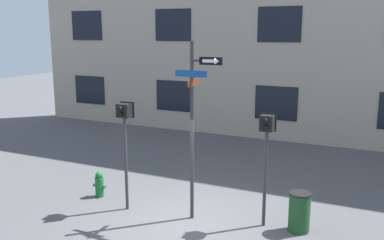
# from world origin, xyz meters

# --- Properties ---
(ground_plane) EXTENTS (60.00, 60.00, 0.00)m
(ground_plane) POSITION_xyz_m (0.00, 0.00, 0.00)
(ground_plane) COLOR #515154
(street_sign_pole) EXTENTS (1.16, 0.70, 4.32)m
(street_sign_pole) POSITION_xyz_m (0.12, 0.22, 2.50)
(street_sign_pole) COLOR #2D2D33
(street_sign_pole) RESTS_ON ground_plane
(pedestrian_signal_left) EXTENTS (0.40, 0.40, 2.81)m
(pedestrian_signal_left) POSITION_xyz_m (-1.70, 0.00, 2.19)
(pedestrian_signal_left) COLOR #2D2D33
(pedestrian_signal_left) RESTS_ON ground_plane
(pedestrian_signal_right) EXTENTS (0.36, 0.40, 2.71)m
(pedestrian_signal_right) POSITION_xyz_m (1.78, 0.55, 2.11)
(pedestrian_signal_right) COLOR #2D2D33
(pedestrian_signal_right) RESTS_ON ground_plane
(fire_hydrant) EXTENTS (0.40, 0.24, 0.72)m
(fire_hydrant) POSITION_xyz_m (-2.87, 0.40, 0.35)
(fire_hydrant) COLOR #196028
(fire_hydrant) RESTS_ON ground_plane
(trash_bin) EXTENTS (0.52, 0.52, 0.94)m
(trash_bin) POSITION_xyz_m (2.60, 0.62, 0.47)
(trash_bin) COLOR #1E4723
(trash_bin) RESTS_ON ground_plane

